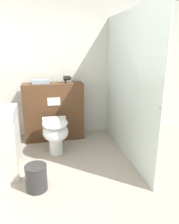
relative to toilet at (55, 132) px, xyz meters
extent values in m
plane|color=#9E9384|center=(0.52, -1.35, -0.38)|extent=(12.00, 12.00, 0.00)
cube|color=silver|center=(0.52, 0.92, 0.87)|extent=(8.00, 0.06, 2.50)
cube|color=#51331E|center=(0.02, 0.64, 0.15)|extent=(1.07, 0.31, 1.06)
cube|color=white|center=(0.02, 0.48, 0.38)|extent=(0.22, 0.01, 0.14)
cube|color=silver|center=(1.10, -0.16, 0.71)|extent=(0.01, 2.09, 2.18)
sphere|color=#B2B2B7|center=(1.10, -1.17, 0.66)|extent=(0.04, 0.04, 0.04)
cylinder|color=white|center=(0.00, 0.05, -0.19)|extent=(0.21, 0.21, 0.39)
ellipsoid|color=white|center=(0.00, -0.05, 0.03)|extent=(0.40, 0.54, 0.27)
ellipsoid|color=white|center=(0.00, -0.05, 0.18)|extent=(0.39, 0.53, 0.02)
cube|color=white|center=(0.00, 0.26, 0.08)|extent=(0.39, 0.13, 0.16)
cube|color=beige|center=(-0.76, -0.41, 0.01)|extent=(0.48, 0.53, 0.79)
cylinder|color=black|center=(0.27, 0.60, 0.76)|extent=(0.12, 0.09, 0.09)
cone|color=black|center=(0.34, 0.60, 0.76)|extent=(0.03, 0.07, 0.07)
cylinder|color=black|center=(0.24, 0.60, 0.71)|extent=(0.03, 0.03, 0.08)
cube|color=#8C9EAD|center=(-0.19, 0.64, 0.71)|extent=(0.30, 0.14, 0.07)
cylinder|color=#2D2D2D|center=(-0.29, -0.86, -0.23)|extent=(0.26, 0.26, 0.31)
cylinder|color=#2D2D2D|center=(-0.29, -0.86, -0.06)|extent=(0.27, 0.27, 0.01)
camera|label=1|loc=(-0.12, -3.23, 1.33)|focal=35.00mm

